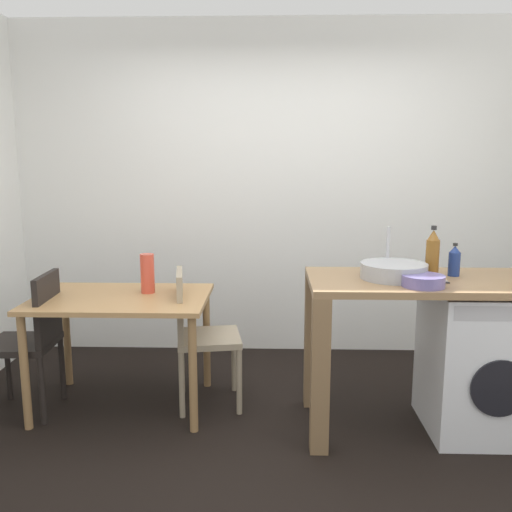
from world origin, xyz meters
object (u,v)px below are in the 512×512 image
bottle_squat_brown (454,261)px  vase (147,273)px  dining_table (122,311)px  washing_machine (479,360)px  bottle_tall_green (433,254)px  chair_opposite (197,330)px  chair_person_seat (33,335)px  mixing_bowl (423,280)px

bottle_squat_brown → vase: (-1.88, 0.26, -0.14)m
dining_table → washing_machine: washing_machine is taller
bottle_tall_green → bottle_squat_brown: size_ratio=1.53×
chair_opposite → washing_machine: (1.71, -0.28, -0.08)m
dining_table → chair_opposite: chair_opposite is taller
chair_person_seat → mixing_bowl: mixing_bowl is taller
chair_opposite → mixing_bowl: 1.45m
chair_opposite → mixing_bowl: bearing=60.4°
chair_person_seat → bottle_squat_brown: bearing=-94.1°
bottle_tall_green → bottle_squat_brown: bottle_tall_green is taller
washing_machine → bottle_squat_brown: size_ratio=4.41×
chair_person_seat → vase: vase is taller
dining_table → bottle_tall_green: size_ratio=3.69×
dining_table → chair_opposite: bearing=4.6°
washing_machine → mixing_bowl: bearing=-154.3°
chair_person_seat → bottle_tall_green: (2.44, -0.07, 0.55)m
bottle_squat_brown → washing_machine: bearing=-29.8°
mixing_bowl → chair_person_seat: bearing=171.5°
washing_machine → vase: bearing=170.4°
chair_person_seat → washing_machine: bearing=-95.9°
chair_opposite → washing_machine: chair_opposite is taller
chair_opposite → bottle_squat_brown: size_ratio=4.62×
mixing_bowl → washing_machine: bearing=25.7°
chair_person_seat → vase: 0.81m
chair_person_seat → vase: (0.70, 0.20, 0.36)m
washing_machine → bottle_tall_green: (-0.29, 0.08, 0.62)m
washing_machine → vase: (-2.04, 0.34, 0.44)m
vase → bottle_tall_green: bearing=-8.7°
washing_machine → bottle_tall_green: bearing=165.2°
chair_opposite → bottle_squat_brown: (1.56, -0.19, 0.50)m
washing_machine → dining_table: bearing=173.6°
bottle_tall_green → washing_machine: bearing=-14.8°
bottle_tall_green → mixing_bowl: size_ratio=1.30×
dining_table → washing_machine: bearing=-6.4°
bottle_squat_brown → mixing_bowl: (-0.26, -0.29, -0.05)m
chair_person_seat → washing_machine: size_ratio=1.05×
bottle_squat_brown → chair_opposite: bearing=172.9°
washing_machine → chair_person_seat: bearing=176.9°
mixing_bowl → vase: bearing=161.5°
dining_table → bottle_squat_brown: bearing=-4.4°
chair_opposite → vase: 0.49m
chair_person_seat → washing_machine: 2.74m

